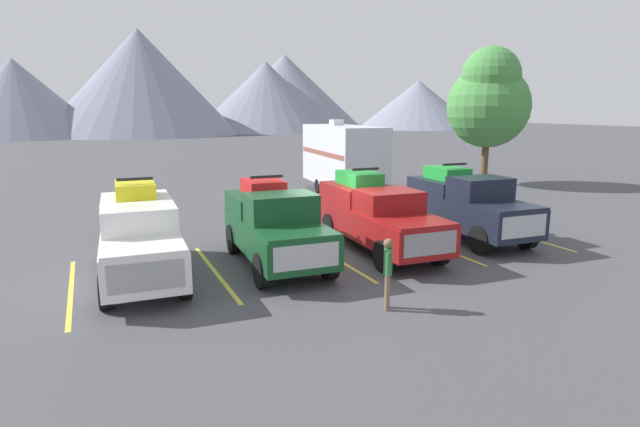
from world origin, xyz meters
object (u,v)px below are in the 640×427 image
object	(u,v)px
pickup_truck_d	(467,204)
camper_trailer_a	(343,156)
pickup_truck_a	(140,235)
pickup_truck_c	(376,214)
person_a	(388,269)
pickup_truck_b	(275,224)

from	to	relation	value
pickup_truck_d	camper_trailer_a	world-z (taller)	camper_trailer_a
pickup_truck_a	pickup_truck_d	bearing A→B (deg)	-0.59
pickup_truck_c	person_a	world-z (taller)	pickup_truck_c
pickup_truck_b	person_a	size ratio (longest dim) A/B	3.15
pickup_truck_b	pickup_truck_d	bearing A→B (deg)	1.52
pickup_truck_a	pickup_truck_d	xyz separation A→B (m)	(11.07, -0.11, 0.03)
pickup_truck_c	pickup_truck_d	size ratio (longest dim) A/B	1.09
pickup_truck_b	pickup_truck_d	world-z (taller)	pickup_truck_d
pickup_truck_a	pickup_truck_b	world-z (taller)	pickup_truck_a
pickup_truck_a	camper_trailer_a	bearing A→B (deg)	42.07
camper_trailer_a	person_a	size ratio (longest dim) A/B	4.79
camper_trailer_a	person_a	xyz separation A→B (m)	(-6.37, -15.00, -1.11)
person_a	pickup_truck_d	bearing A→B (deg)	37.35
person_a	pickup_truck_b	bearing A→B (deg)	104.57
pickup_truck_a	pickup_truck_c	distance (m)	7.32
pickup_truck_a	person_a	size ratio (longest dim) A/B	3.39
pickup_truck_d	camper_trailer_a	xyz separation A→B (m)	(0.24, 10.32, 0.86)
pickup_truck_a	pickup_truck_d	world-z (taller)	pickup_truck_a
person_a	pickup_truck_a	bearing A→B (deg)	135.85
pickup_truck_a	pickup_truck_c	xyz separation A→B (m)	(7.32, -0.18, -0.00)
pickup_truck_a	camper_trailer_a	distance (m)	15.26
pickup_truck_b	pickup_truck_c	bearing A→B (deg)	2.02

